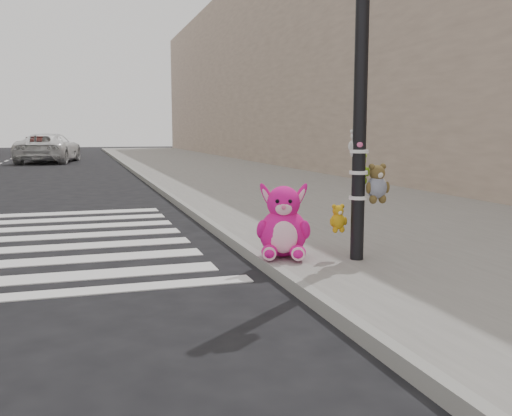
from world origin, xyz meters
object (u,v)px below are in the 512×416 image
object	(u,v)px
pink_bunny	(283,226)
car_white_near	(49,148)
signal_pole	(362,123)
red_teddy	(278,245)

from	to	relation	value
pink_bunny	car_white_near	xyz separation A→B (m)	(-3.86, 26.39, 0.26)
pink_bunny	car_white_near	bearing A→B (deg)	117.34
signal_pole	car_white_near	bearing A→B (deg)	99.97
pink_bunny	red_teddy	bearing A→B (deg)	106.66
signal_pole	car_white_near	distance (m)	27.18
red_teddy	signal_pole	bearing A→B (deg)	-43.97
pink_bunny	red_teddy	xyz separation A→B (m)	(0.01, 0.23, -0.27)
signal_pole	red_teddy	size ratio (longest dim) A/B	18.18
signal_pole	car_white_near	xyz separation A→B (m)	(-4.70, 26.76, -1.00)
signal_pole	red_teddy	xyz separation A→B (m)	(-0.83, 0.59, -1.52)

